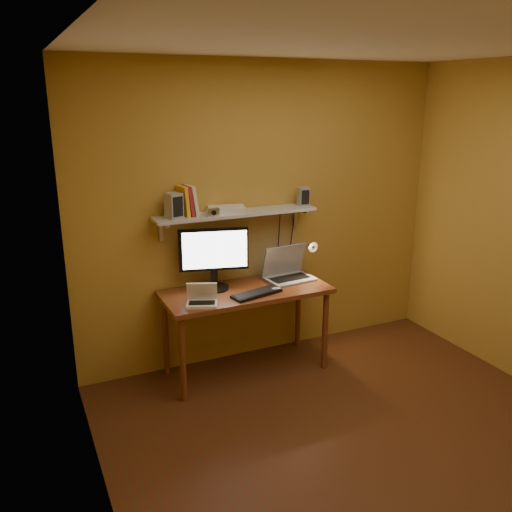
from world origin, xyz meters
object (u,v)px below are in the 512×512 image
desk (246,299)px  speaker_right (303,196)px  router (227,210)px  mouse (276,289)px  monitor (214,255)px  shelf_camera (213,212)px  wall_shelf (236,214)px  laptop (287,270)px  keyboard (257,294)px  speaker_left (174,206)px  netbook (202,298)px  desk_lamp (308,252)px

desk → speaker_right: bearing=17.0°
router → mouse: bearing=-48.7°
monitor → desk: bearing=-15.4°
mouse → shelf_camera: size_ratio=0.82×
desk → wall_shelf: wall_shelf is taller
speaker_right → desk: bearing=-157.3°
wall_shelf → mouse: 0.71m
wall_shelf → monitor: 0.40m
mouse → router: bearing=141.6°
desk → laptop: (0.44, 0.11, 0.16)m
router → laptop: bearing=-10.0°
keyboard → shelf_camera: shelf_camera is taller
speaker_left → router: size_ratio=0.67×
keyboard → mouse: (0.18, 0.01, 0.01)m
netbook → keyboard: bearing=22.6°
desk_lamp → speaker_left: 1.30m
monitor → speaker_left: 0.53m
laptop → desk_lamp: 0.26m
mouse → speaker_left: size_ratio=0.45×
shelf_camera → speaker_right: bearing=5.3°
monitor → shelf_camera: shelf_camera is taller
wall_shelf → router: router is taller
monitor → keyboard: size_ratio=1.32×
wall_shelf → router: (-0.08, 0.00, 0.04)m
wall_shelf → keyboard: wall_shelf is taller
netbook → desk_lamp: 1.15m
mouse → shelf_camera: 0.82m
desk_lamp → shelf_camera: 1.00m
mouse → desk_lamp: bearing=40.9°
desk_lamp → laptop: bearing=-174.6°
speaker_left → speaker_right: size_ratio=1.26×
keyboard → desk: bearing=87.9°
desk_lamp → wall_shelf: bearing=174.1°
netbook → keyboard: size_ratio=0.65×
monitor → shelf_camera: (-0.01, -0.01, 0.37)m
keyboard → router: 0.74m
desk → speaker_left: speaker_left is taller
speaker_right → router: size_ratio=0.53×
router → monitor: bearing=-154.8°
desk_lamp → router: size_ratio=1.25×
mouse → shelf_camera: shelf_camera is taller
desk → keyboard: size_ratio=3.26×
netbook → mouse: size_ratio=3.13×
mouse → router: size_ratio=0.30×
keyboard → speaker_right: bearing=16.7°
mouse → shelf_camera: bearing=160.8°
desk_lamp → monitor: bearing=179.8°
wall_shelf → shelf_camera: bearing=-161.5°
wall_shelf → speaker_left: speaker_left is taller
monitor → netbook: (-0.21, -0.28, -0.24)m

